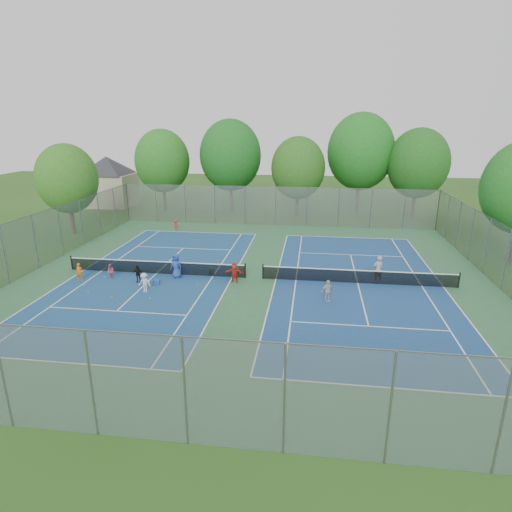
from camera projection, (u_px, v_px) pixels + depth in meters
The scene contains 40 objects.
ground at pixel (254, 278), 29.46m from camera, with size 120.00×120.00×0.00m, color #285119.
court_pad at pixel (254, 278), 29.45m from camera, with size 32.00×32.00×0.01m, color #2E633C.
court_left at pixel (157, 273), 30.35m from camera, with size 10.97×23.77×0.01m, color navy.
court_right at pixel (358, 283), 28.55m from camera, with size 10.97×23.77×0.01m, color navy.
net_left at pixel (156, 268), 30.22m from camera, with size 12.87×0.10×0.91m, color black.
net_right at pixel (358, 277), 28.42m from camera, with size 12.87×0.10×0.91m, color black.
fence_north at pixel (276, 206), 43.98m from camera, with size 32.00×0.10×4.00m, color gray.
fence_south at pixel (185, 392), 13.73m from camera, with size 32.00×0.10×4.00m, color gray.
fence_west at pixel (35, 242), 30.91m from camera, with size 32.00×0.10×4.00m, color gray.
fence_east at pixel (506, 260), 26.80m from camera, with size 32.00×0.10×4.00m, color gray.
house at pixel (107, 173), 53.70m from camera, with size 11.03×11.03×7.30m.
tree_nw at pixel (162, 161), 50.28m from camera, with size 6.40×6.40×9.58m.
tree_nl at pixel (231, 155), 50.00m from camera, with size 7.20×7.20×10.69m.
tree_nc at pixel (298, 168), 47.43m from camera, with size 6.00×6.00×8.85m.
tree_nr at pixel (361, 152), 48.87m from camera, with size 7.60×7.60×11.42m.
tree_ne at pixel (418, 163), 46.54m from camera, with size 6.60×6.60×9.77m.
tree_side_w at pixel (67, 179), 39.77m from camera, with size 5.60×5.60×8.47m.
ball_crate at pixel (157, 282), 28.37m from camera, with size 0.35×0.35×0.30m, color blue.
ball_hopper at pixel (211, 272), 29.93m from camera, with size 0.25×0.25×0.48m, color green.
student_a at pixel (79, 272), 28.82m from camera, with size 0.45×0.30×1.24m, color orange.
student_b at pixel (111, 271), 29.31m from camera, with size 0.50×0.39×1.02m, color #CB4F7A.
student_c at pixel (144, 283), 26.91m from camera, with size 0.82×0.47×1.27m, color silver.
student_d at pixel (138, 274), 28.56m from camera, with size 0.71×0.30×1.21m, color black.
student_e at pixel (176, 266), 29.32m from camera, with size 0.84×0.54×1.71m, color #274590.
student_f at pixel (234, 273), 28.52m from camera, with size 1.26×0.40×1.36m, color red.
child_far_baseline at pixel (176, 225), 42.20m from camera, with size 0.69×0.39×1.06m, color red.
instructor at pixel (378, 269), 28.34m from camera, with size 0.69×0.45×1.90m, color #969699.
teen_court_b at pixel (327, 291), 25.41m from camera, with size 0.81×0.34×1.38m, color beige.
tennis_ball_0 at pixel (106, 277), 29.53m from camera, with size 0.07×0.07×0.07m, color #AED231.
tennis_ball_1 at pixel (153, 313), 24.00m from camera, with size 0.07×0.07×0.07m, color #C7DE33.
tennis_ball_2 at pixel (112, 297), 26.18m from camera, with size 0.07×0.07×0.07m, color #CEEF37.
tennis_ball_3 at pixel (198, 285), 28.15m from camera, with size 0.07×0.07×0.07m, color #C9DA32.
tennis_ball_4 at pixel (84, 285), 28.07m from camera, with size 0.07×0.07×0.07m, color gold.
tennis_ball_5 at pixel (150, 298), 26.00m from camera, with size 0.07×0.07×0.07m, color #C3D832.
tennis_ball_6 at pixel (88, 292), 27.07m from camera, with size 0.07×0.07×0.07m, color #BDE134.
tennis_ball_7 at pixel (150, 314), 23.94m from camera, with size 0.07×0.07×0.07m, color #C4D932.
tennis_ball_8 at pixel (166, 315), 23.79m from camera, with size 0.07×0.07×0.07m, color gold.
tennis_ball_9 at pixel (104, 277), 29.59m from camera, with size 0.07×0.07×0.07m, color #C8DE33.
tennis_ball_10 at pixel (154, 287), 27.75m from camera, with size 0.07×0.07×0.07m, color #B7D732.
tennis_ball_11 at pixel (145, 286), 28.06m from camera, with size 0.07×0.07×0.07m, color #EBF338.
Camera 1 is at (3.85, -27.37, 10.31)m, focal length 30.00 mm.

